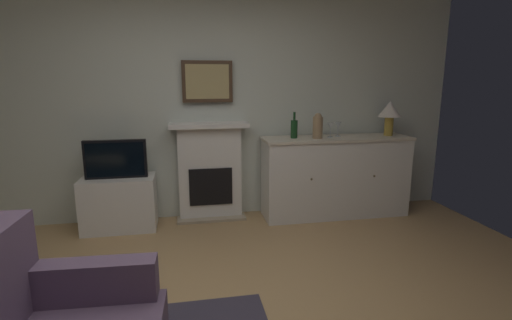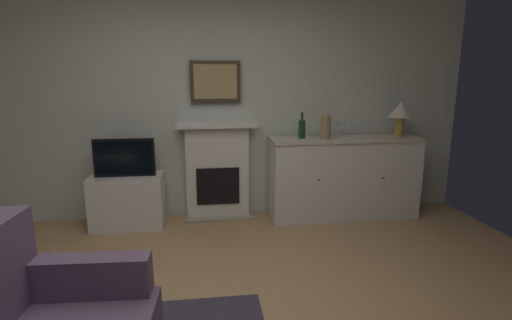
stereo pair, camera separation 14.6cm
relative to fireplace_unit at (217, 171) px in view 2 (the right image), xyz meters
The scene contains 11 objects.
wall_rear 0.81m from the fireplace_unit, 131.85° to the left, with size 6.08×0.06×2.68m, color silver.
fireplace_unit is the anchor object (origin of this frame).
framed_picture 1.00m from the fireplace_unit, 90.00° to the left, with size 0.55×0.04×0.45m.
sideboard_cabinet 1.45m from the fireplace_unit, ahead, with size 1.70×0.49×0.93m.
table_lamp 2.18m from the fireplace_unit, ahead, with size 0.26×0.26×0.40m.
wine_bottle 1.06m from the fireplace_unit, ahead, with size 0.08×0.08×0.29m.
wine_glass_left 1.45m from the fireplace_unit, ahead, with size 0.07×0.07×0.16m.
wine_glass_center 1.55m from the fireplace_unit, ahead, with size 0.07×0.07×0.16m.
vase_decorative 1.31m from the fireplace_unit, 10.85° to the right, with size 0.11×0.11×0.28m.
tv_cabinet 1.02m from the fireplace_unit, behind, with size 0.75×0.42×0.57m.
tv_set 1.02m from the fireplace_unit, 169.23° to the right, with size 0.62×0.07×0.40m.
Camera 2 is at (-0.02, -2.08, 1.57)m, focal length 26.71 mm.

